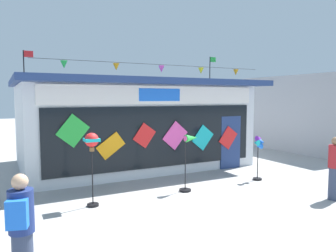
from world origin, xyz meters
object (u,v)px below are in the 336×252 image
object	(u,v)px
kite_shop_building	(131,122)
wind_spinner_left	(189,152)
wind_spinner_far_left	(92,147)
person_mid_plaza	(21,231)
wind_spinner_center_left	(259,149)
person_near_camera	(335,168)

from	to	relation	value
kite_shop_building	wind_spinner_left	world-z (taller)	kite_shop_building
wind_spinner_far_left	person_mid_plaza	bearing A→B (deg)	-119.61
wind_spinner_far_left	wind_spinner_left	xyz separation A→B (m)	(2.84, 0.04, -0.37)
kite_shop_building	wind_spinner_far_left	xyz separation A→B (m)	(-2.78, -4.58, -0.19)
wind_spinner_center_left	person_mid_plaza	xyz separation A→B (m)	(-7.25, -3.15, -0.16)
wind_spinner_far_left	person_mid_plaza	xyz separation A→B (m)	(-1.78, -3.13, -0.62)
wind_spinner_center_left	person_mid_plaza	distance (m)	7.90
wind_spinner_far_left	person_near_camera	distance (m)	6.34
kite_shop_building	person_mid_plaza	distance (m)	8.98
kite_shop_building	person_near_camera	distance (m)	7.69
wind_spinner_far_left	person_near_camera	world-z (taller)	wind_spinner_far_left
person_near_camera	wind_spinner_left	bearing A→B (deg)	146.21
wind_spinner_left	person_near_camera	xyz separation A→B (m)	(2.97, -2.49, -0.28)
wind_spinner_left	wind_spinner_center_left	world-z (taller)	wind_spinner_left
wind_spinner_far_left	wind_spinner_left	world-z (taller)	wind_spinner_far_left
wind_spinner_far_left	person_mid_plaza	world-z (taller)	wind_spinner_far_left
kite_shop_building	person_near_camera	xyz separation A→B (m)	(3.03, -7.02, -0.84)
wind_spinner_center_left	wind_spinner_far_left	bearing A→B (deg)	-179.77
person_mid_plaza	wind_spinner_center_left	bearing A→B (deg)	-140.07
kite_shop_building	wind_spinner_left	distance (m)	4.57
wind_spinner_center_left	kite_shop_building	bearing A→B (deg)	120.59
kite_shop_building	wind_spinner_far_left	bearing A→B (deg)	-121.27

